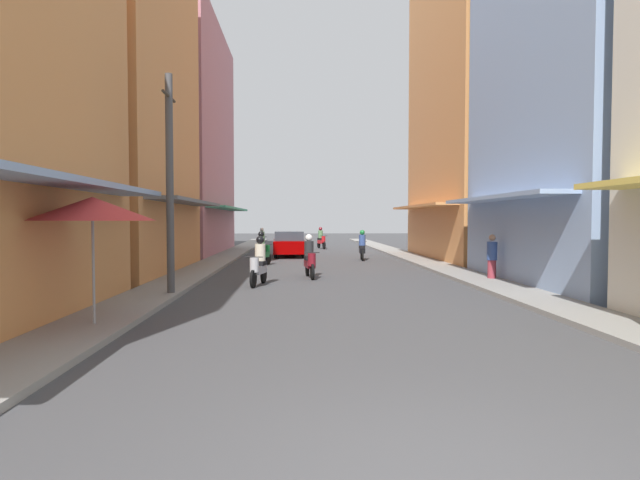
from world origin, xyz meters
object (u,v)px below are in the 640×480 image
Objects in this scene: pedestrian_far at (492,258)px; utility_pole at (170,184)px; motorbike_blue at (262,241)px; vendor_umbrella at (92,209)px; motorbike_green at (263,250)px; motorbike_red at (321,239)px; parked_car at (289,244)px; motorbike_maroon at (310,258)px; motorbike_black at (362,247)px; motorbike_silver at (259,263)px.

pedestrian_far is 0.27× the size of utility_pole.
pedestrian_far is (8.96, -17.17, 0.10)m from motorbike_blue.
vendor_umbrella is 0.42× the size of utility_pole.
motorbike_green is at bearing 80.47° from vendor_umbrella.
pedestrian_far reaches higher than motorbike_red.
motorbike_green reaches higher than parked_car.
motorbike_maroon is (2.81, -15.75, 0.00)m from motorbike_blue.
motorbike_red is 23.75m from utility_pole.
motorbike_red is 1.02× the size of motorbike_green.
parked_car is at bearing 120.25° from pedestrian_far.
motorbike_black is at bearing -53.65° from motorbike_blue.
motorbike_silver and motorbike_blue have the same top height.
pedestrian_far reaches higher than motorbike_black.
motorbike_blue is 0.30× the size of utility_pole.
motorbike_green and motorbike_black have the same top height.
utility_pole is at bearing -118.69° from motorbike_black.
motorbike_blue is at bearing 94.09° from motorbike_green.
motorbike_black is at bearing 66.43° from vendor_umbrella.
utility_pole is at bearing -100.96° from parked_car.
motorbike_blue is (-1.14, 17.80, 0.00)m from motorbike_silver.
motorbike_red is 0.98× the size of motorbike_maroon.
motorbike_maroon is at bearing 166.99° from pedestrian_far.
motorbike_silver is 1.02× the size of motorbike_red.
utility_pole is at bearing -93.02° from motorbike_blue.
motorbike_blue is 1.03× the size of motorbike_red.
motorbike_green is (-3.31, -13.71, 0.00)m from motorbike_red.
pedestrian_far is at bearing 4.58° from motorbike_silver.
motorbike_red is at bearing 78.42° from vendor_umbrella.
utility_pole is at bearing -101.11° from motorbike_green.
motorbike_blue reaches higher than parked_car.
motorbike_silver is 0.99× the size of motorbike_maroon.
motorbike_blue is at bearing 110.46° from parked_car.
parked_car is (1.10, 5.80, 0.04)m from motorbike_green.
motorbike_red is at bearing 35.35° from motorbike_blue.
utility_pole is at bearing -131.25° from motorbike_maroon.
motorbike_maroon is at bearing 63.30° from vendor_umbrella.
motorbike_blue is at bearing 117.56° from pedestrian_far.
motorbike_maroon is 8.49m from motorbike_black.
vendor_umbrella is at bearing -116.70° from motorbike_maroon.
motorbike_green is 0.42× the size of parked_car.
utility_pole is at bearing -132.87° from motorbike_silver.
motorbike_blue is 10.84m from motorbike_green.
pedestrian_far is 12.75m from vendor_umbrella.
utility_pole reaches higher than motorbike_black.
motorbike_blue is at bearing 100.12° from motorbike_maroon.
motorbike_maroon is at bearing -93.89° from motorbike_red.
motorbike_green is 9.83m from utility_pole.
motorbike_red is 8.21m from parked_car.
vendor_umbrella is (-7.22, -16.54, 1.60)m from motorbike_black.
motorbike_maroon reaches higher than parked_car.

